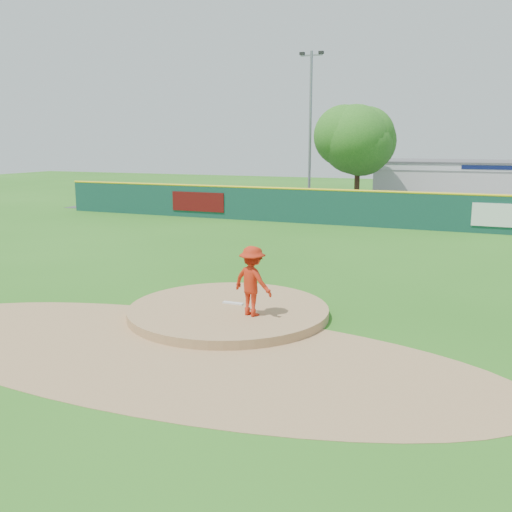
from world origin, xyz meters
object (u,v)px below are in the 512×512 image
at_px(pool_building_grp, 484,183).
at_px(light_pole_left, 310,123).
at_px(van, 476,209).
at_px(pitcher, 252,281).
at_px(deciduous_tree, 358,144).
at_px(playground_slide, 216,198).

xyz_separation_m(pool_building_grp, light_pole_left, (-12.00, -4.99, 4.39)).
bearing_deg(van, pool_building_grp, 15.57).
relative_size(pitcher, pool_building_grp, 0.12).
bearing_deg(van, deciduous_tree, 99.29).
distance_m(pitcher, deciduous_tree, 25.84).
bearing_deg(light_pole_left, pool_building_grp, 22.60).
bearing_deg(playground_slide, van, 2.09).
distance_m(pitcher, playground_slide, 26.90).
distance_m(pitcher, pool_building_grp, 32.85).
bearing_deg(light_pole_left, pitcher, -75.88).
relative_size(pool_building_grp, playground_slide, 6.17).
relative_size(pitcher, light_pole_left, 0.17).
relative_size(deciduous_tree, light_pole_left, 0.67).
xyz_separation_m(van, playground_slide, (-17.56, -0.64, 0.07)).
height_order(pool_building_grp, playground_slide, pool_building_grp).
distance_m(pool_building_grp, deciduous_tree, 11.01).
height_order(playground_slide, deciduous_tree, deciduous_tree).
height_order(pitcher, light_pole_left, light_pole_left).
height_order(van, deciduous_tree, deciduous_tree).
bearing_deg(deciduous_tree, pool_building_grp, 41.16).
bearing_deg(pool_building_grp, light_pole_left, -157.40).
bearing_deg(light_pole_left, deciduous_tree, -26.57).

